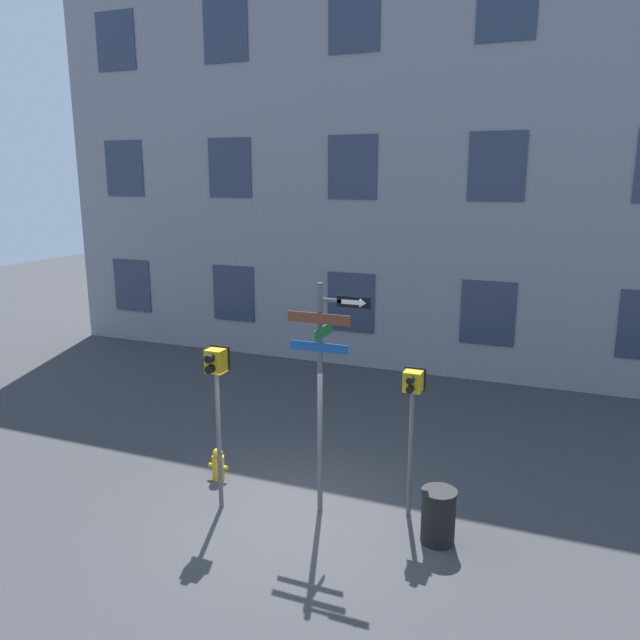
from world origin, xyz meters
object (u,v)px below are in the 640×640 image
at_px(pedestrian_signal_left, 217,385).
at_px(fire_hydrant, 218,464).
at_px(pedestrian_signal_right, 412,404).
at_px(trash_bin, 438,516).
at_px(street_sign_pole, 324,376).

distance_m(pedestrian_signal_left, fire_hydrant, 2.23).
height_order(pedestrian_signal_right, trash_bin, pedestrian_signal_right).
height_order(fire_hydrant, trash_bin, trash_bin).
height_order(pedestrian_signal_right, fire_hydrant, pedestrian_signal_right).
relative_size(pedestrian_signal_left, pedestrian_signal_right, 1.12).
xyz_separation_m(street_sign_pole, trash_bin, (2.01, -0.17, -2.00)).
distance_m(street_sign_pole, trash_bin, 2.84).
bearing_deg(fire_hydrant, trash_bin, -7.01).
distance_m(street_sign_pole, pedestrian_signal_left, 1.81).
relative_size(pedestrian_signal_right, fire_hydrant, 4.16).
relative_size(street_sign_pole, fire_hydrant, 6.41).
xyz_separation_m(pedestrian_signal_right, trash_bin, (0.62, -0.61, -1.56)).
distance_m(pedestrian_signal_left, pedestrian_signal_right, 3.26).
relative_size(pedestrian_signal_right, trash_bin, 2.95).
bearing_deg(trash_bin, pedestrian_signal_left, -174.34).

